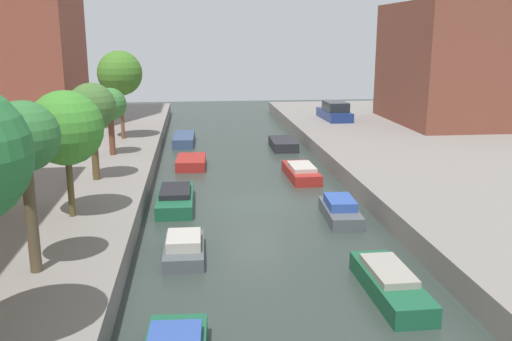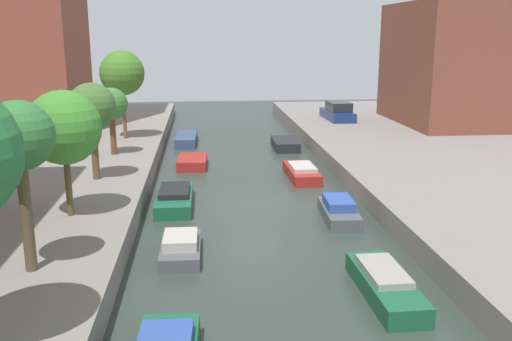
% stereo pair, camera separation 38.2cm
% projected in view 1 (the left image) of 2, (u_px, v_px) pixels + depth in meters
% --- Properties ---
extents(ground_plane, '(84.00, 84.00, 0.00)m').
position_uv_depth(ground_plane, '(254.00, 205.00, 26.02)').
color(ground_plane, '#2D3833').
extents(low_block_right, '(10.00, 11.51, 9.10)m').
position_uv_depth(low_block_right, '(462.00, 63.00, 43.15)').
color(low_block_right, brown).
rests_on(low_block_right, quay_right).
extents(street_tree_1, '(1.99, 1.99, 5.00)m').
position_uv_depth(street_tree_1, '(24.00, 140.00, 15.41)').
color(street_tree_1, brown).
rests_on(street_tree_1, quay_left).
extents(street_tree_2, '(2.77, 2.77, 4.78)m').
position_uv_depth(street_tree_2, '(66.00, 128.00, 20.50)').
color(street_tree_2, brown).
rests_on(street_tree_2, quay_left).
extents(street_tree_3, '(2.23, 2.23, 4.58)m').
position_uv_depth(street_tree_3, '(92.00, 108.00, 25.86)').
color(street_tree_3, brown).
rests_on(street_tree_3, quay_left).
extents(street_tree_4, '(1.85, 1.85, 3.83)m').
position_uv_depth(street_tree_4, '(110.00, 105.00, 31.48)').
color(street_tree_4, brown).
rests_on(street_tree_4, quay_left).
extents(street_tree_5, '(2.89, 2.89, 5.74)m').
position_uv_depth(street_tree_5, '(120.00, 73.00, 36.12)').
color(street_tree_5, brown).
rests_on(street_tree_5, quay_left).
extents(parked_car, '(1.99, 4.76, 1.47)m').
position_uv_depth(parked_car, '(335.00, 112.00, 45.38)').
color(parked_car, navy).
rests_on(parked_car, quay_right).
extents(moored_boat_left_2, '(1.43, 3.04, 0.84)m').
position_uv_depth(moored_boat_left_2, '(184.00, 248.00, 19.88)').
color(moored_boat_left_2, '#4C5156').
rests_on(moored_boat_left_2, ground_plane).
extents(moored_boat_left_3, '(1.65, 4.41, 0.84)m').
position_uv_depth(moored_boat_left_3, '(175.00, 199.00, 25.78)').
color(moored_boat_left_3, '#195638').
rests_on(moored_boat_left_3, ground_plane).
extents(moored_boat_left_4, '(1.82, 3.08, 0.59)m').
position_uv_depth(moored_boat_left_4, '(191.00, 162.00, 33.39)').
color(moored_boat_left_4, maroon).
rests_on(moored_boat_left_4, ground_plane).
extents(moored_boat_left_5, '(1.59, 4.42, 0.66)m').
position_uv_depth(moored_boat_left_5, '(184.00, 139.00, 40.53)').
color(moored_boat_left_5, '#33476B').
rests_on(moored_boat_left_5, ground_plane).
extents(moored_boat_right_1, '(1.37, 4.25, 0.83)m').
position_uv_depth(moored_boat_right_1, '(390.00, 284.00, 16.97)').
color(moored_boat_right_1, '#195638').
rests_on(moored_boat_right_1, ground_plane).
extents(moored_boat_right_2, '(1.50, 3.49, 0.92)m').
position_uv_depth(moored_boat_right_2, '(340.00, 210.00, 24.00)').
color(moored_boat_right_2, '#4C5156').
rests_on(moored_boat_right_2, ground_plane).
extents(moored_boat_right_3, '(1.54, 4.12, 0.79)m').
position_uv_depth(moored_boat_right_3, '(301.00, 172.00, 30.84)').
color(moored_boat_right_3, maroon).
rests_on(moored_boat_right_3, ground_plane).
extents(moored_boat_right_4, '(1.70, 3.55, 0.64)m').
position_uv_depth(moored_boat_right_4, '(283.00, 144.00, 38.86)').
color(moored_boat_right_4, '#232328').
rests_on(moored_boat_right_4, ground_plane).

